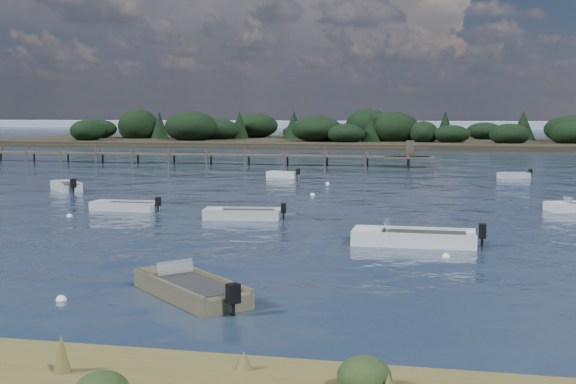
% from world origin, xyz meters
% --- Properties ---
extents(ground, '(400.00, 400.00, 0.00)m').
position_xyz_m(ground, '(0.00, 60.00, 0.00)').
color(ground, '#162335').
rests_on(ground, ground).
extents(shore_lip, '(160.00, 0.60, 0.30)m').
position_xyz_m(shore_lip, '(0.00, -12.20, 0.00)').
color(shore_lip, black).
rests_on(shore_lip, ground).
extents(dinghy_mid_grey, '(4.05, 1.45, 1.02)m').
position_xyz_m(dinghy_mid_grey, '(-10.75, 11.65, 0.14)').
color(dinghy_mid_grey, '#A8ADAF').
rests_on(dinghy_mid_grey, ground).
extents(dinghy_mid_white_a, '(5.54, 1.97, 1.30)m').
position_xyz_m(dinghy_mid_white_a, '(5.82, 4.11, 0.17)').
color(dinghy_mid_white_a, silver).
rests_on(dinghy_mid_white_a, ground).
extents(dinghy_extra_b, '(4.40, 2.08, 1.07)m').
position_xyz_m(dinghy_extra_b, '(-3.28, 9.84, 0.14)').
color(dinghy_extra_b, '#A8ADAF').
rests_on(dinghy_extra_b, ground).
extents(tender_far_grey_b, '(2.95, 1.79, 0.99)m').
position_xyz_m(tender_far_grey_b, '(13.16, 37.09, 0.14)').
color(tender_far_grey_b, '#A8ADAF').
rests_on(tender_far_grey_b, ground).
extents(tender_far_grey, '(3.43, 3.55, 1.27)m').
position_xyz_m(tender_far_grey, '(-19.30, 20.62, 0.18)').
color(tender_far_grey, '#A8ADAF').
rests_on(tender_far_grey, ground).
extents(dinghy_near_olive, '(4.51, 4.36, 1.20)m').
position_xyz_m(dinghy_near_olive, '(-0.53, -6.11, 0.16)').
color(dinghy_near_olive, '#686245').
rests_on(dinghy_near_olive, ground).
extents(tender_far_white, '(3.05, 1.86, 1.03)m').
position_xyz_m(tender_far_white, '(-6.25, 33.82, 0.15)').
color(tender_far_white, silver).
rests_on(tender_far_white, ground).
extents(buoy_a, '(0.32, 0.32, 0.32)m').
position_xyz_m(buoy_a, '(-4.18, -7.29, 0.00)').
color(buoy_a, white).
rests_on(buoy_a, ground).
extents(buoy_b, '(0.32, 0.32, 0.32)m').
position_xyz_m(buoy_b, '(7.17, 1.59, 0.00)').
color(buoy_b, white).
rests_on(buoy_b, ground).
extents(buoy_c, '(0.32, 0.32, 0.32)m').
position_xyz_m(buoy_c, '(-12.60, 8.72, 0.00)').
color(buoy_c, white).
rests_on(buoy_c, ground).
extents(buoy_e, '(0.32, 0.32, 0.32)m').
position_xyz_m(buoy_e, '(-1.63, 29.07, 0.00)').
color(buoy_e, white).
rests_on(buoy_e, ground).
extents(buoy_extra_a, '(0.32, 0.32, 0.32)m').
position_xyz_m(buoy_extra_a, '(-1.45, 21.17, 0.00)').
color(buoy_extra_a, white).
rests_on(buoy_extra_a, ground).
extents(jetty, '(64.50, 3.20, 3.40)m').
position_xyz_m(jetty, '(-21.74, 47.99, 0.98)').
color(jetty, '#493F36').
rests_on(jetty, ground).
extents(far_headland, '(190.00, 40.00, 5.80)m').
position_xyz_m(far_headland, '(25.00, 100.00, 1.96)').
color(far_headland, black).
rests_on(far_headland, ground).
extents(distant_haze, '(280.00, 20.00, 2.40)m').
position_xyz_m(distant_haze, '(-90.00, 230.00, 0.00)').
color(distant_haze, '#8FA0B1').
rests_on(distant_haze, ground).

